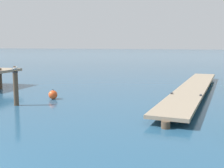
% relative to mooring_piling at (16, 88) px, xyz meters
% --- Properties ---
extents(floating_dock, '(2.12, 18.48, 0.53)m').
position_rel_mooring_piling_xyz_m(floating_dock, '(8.49, 7.69, -0.60)').
color(floating_dock, gray).
rests_on(floating_dock, ground).
extents(mooring_piling, '(0.30, 0.30, 1.85)m').
position_rel_mooring_piling_xyz_m(mooring_piling, '(0.00, 0.00, 0.00)').
color(mooring_piling, '#4C3D2D').
rests_on(mooring_piling, ground).
extents(perched_seagull, '(0.17, 0.38, 0.27)m').
position_rel_mooring_piling_xyz_m(perched_seagull, '(-0.00, -0.01, 1.03)').
color(perched_seagull, gold).
rests_on(perched_seagull, mooring_piling).
extents(mooring_buoy, '(0.53, 0.53, 0.61)m').
position_rel_mooring_piling_xyz_m(mooring_buoy, '(0.84, 2.27, -0.69)').
color(mooring_buoy, '#E04C1E').
rests_on(mooring_buoy, ground).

